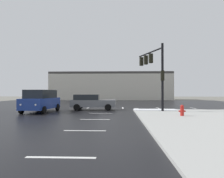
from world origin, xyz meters
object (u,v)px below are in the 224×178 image
at_px(traffic_signal_mast, 154,66).
at_px(sedan_tan, 39,99).
at_px(suv_blue, 41,100).
at_px(sedan_grey, 92,102).
at_px(fire_hydrant, 182,110).

bearing_deg(traffic_signal_mast, sedan_tan, 37.54).
bearing_deg(suv_blue, sedan_tan, -154.57).
height_order(sedan_tan, sedan_grey, same).
xyz_separation_m(traffic_signal_mast, suv_blue, (-10.56, -1.73, -3.27)).
height_order(suv_blue, sedan_grey, suv_blue).
height_order(traffic_signal_mast, suv_blue, traffic_signal_mast).
bearing_deg(sedan_grey, sedan_tan, 132.24).
xyz_separation_m(sedan_tan, sedan_grey, (9.29, -9.64, 0.00)).
bearing_deg(sedan_tan, fire_hydrant, -137.20).
bearing_deg(traffic_signal_mast, sedan_grey, 65.06).
relative_size(traffic_signal_mast, sedan_grey, 1.34).
bearing_deg(sedan_grey, fire_hydrant, -40.54).
bearing_deg(sedan_grey, suv_blue, -152.78).
height_order(fire_hydrant, sedan_grey, sedan_grey).
xyz_separation_m(fire_hydrant, sedan_grey, (-7.38, 5.94, 0.32)).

